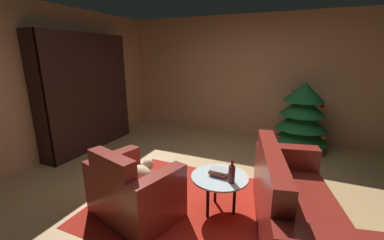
{
  "coord_description": "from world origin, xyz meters",
  "views": [
    {
      "loc": [
        0.98,
        -2.65,
        1.8
      ],
      "look_at": [
        -0.18,
        0.03,
        1.0
      ],
      "focal_mm": 22.68,
      "sensor_mm": 36.0,
      "label": 1
    }
  ],
  "objects": [
    {
      "name": "book_stack_on_table",
      "position": [
        0.27,
        -0.23,
        0.49
      ],
      "size": [
        0.23,
        0.18,
        0.07
      ],
      "color": "#3C4297",
      "rests_on": "coffee_table"
    },
    {
      "name": "couch_red",
      "position": [
        1.08,
        -0.37,
        0.31
      ],
      "size": [
        1.11,
        1.87,
        0.92
      ],
      "color": "maroon",
      "rests_on": "ground"
    },
    {
      "name": "ground_plane",
      "position": [
        0.0,
        0.0,
        0.0
      ],
      "size": [
        6.87,
        6.87,
        0.0
      ],
      "primitive_type": "plane",
      "color": "tan"
    },
    {
      "name": "bookshelf_unit",
      "position": [
        -2.64,
        0.83,
        1.06
      ],
      "size": [
        0.36,
        1.91,
        2.15
      ],
      "color": "black",
      "rests_on": "ground"
    },
    {
      "name": "area_rug",
      "position": [
        0.12,
        -0.27,
        0.0
      ],
      "size": [
        2.68,
        1.91,
        0.01
      ],
      "primitive_type": "cube",
      "color": "#A31F14",
      "rests_on": "ground"
    },
    {
      "name": "decorated_tree",
      "position": [
        1.12,
        2.23,
        0.65
      ],
      "size": [
        1.01,
        1.01,
        1.29
      ],
      "color": "brown",
      "rests_on": "ground"
    },
    {
      "name": "wall_left",
      "position": [
        -2.89,
        0.0,
        1.3
      ],
      "size": [
        0.06,
        5.72,
        2.6
      ],
      "primitive_type": "cube",
      "color": "tan",
      "rests_on": "ground"
    },
    {
      "name": "bottle_on_table",
      "position": [
        0.44,
        -0.33,
        0.56
      ],
      "size": [
        0.07,
        0.07,
        0.26
      ],
      "color": "#541C1A",
      "rests_on": "coffee_table"
    },
    {
      "name": "wall_back",
      "position": [
        0.0,
        2.83,
        1.3
      ],
      "size": [
        5.84,
        0.06,
        2.6
      ],
      "primitive_type": "cube",
      "color": "tan",
      "rests_on": "ground"
    },
    {
      "name": "coffee_table",
      "position": [
        0.28,
        -0.24,
        0.41
      ],
      "size": [
        0.65,
        0.65,
        0.45
      ],
      "color": "black",
      "rests_on": "ground"
    },
    {
      "name": "armchair_red",
      "position": [
        -0.58,
        -0.7,
        0.3
      ],
      "size": [
        1.11,
        0.92,
        0.83
      ],
      "color": "maroon",
      "rests_on": "ground"
    }
  ]
}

